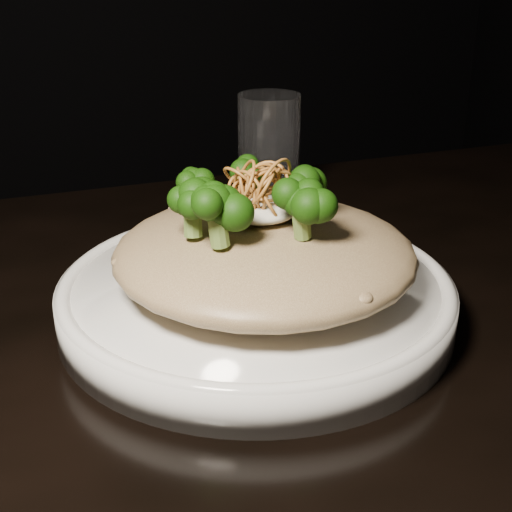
% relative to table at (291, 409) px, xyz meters
% --- Properties ---
extents(table, '(1.10, 0.80, 0.75)m').
position_rel_table_xyz_m(table, '(0.00, 0.00, 0.00)').
color(table, black).
rests_on(table, ground).
extents(plate, '(0.32, 0.32, 0.03)m').
position_rel_table_xyz_m(plate, '(-0.02, 0.02, 0.10)').
color(plate, white).
rests_on(plate, table).
extents(risotto, '(0.24, 0.24, 0.05)m').
position_rel_table_xyz_m(risotto, '(-0.02, 0.02, 0.14)').
color(risotto, brown).
rests_on(risotto, plate).
extents(broccoli, '(0.16, 0.16, 0.06)m').
position_rel_table_xyz_m(broccoli, '(-0.03, 0.02, 0.20)').
color(broccoli, black).
rests_on(broccoli, risotto).
extents(cheese, '(0.06, 0.06, 0.02)m').
position_rel_table_xyz_m(cheese, '(-0.02, 0.03, 0.18)').
color(cheese, white).
rests_on(cheese, risotto).
extents(shallots, '(0.06, 0.06, 0.04)m').
position_rel_table_xyz_m(shallots, '(-0.02, 0.02, 0.21)').
color(shallots, '#93551F').
rests_on(shallots, cheese).
extents(drinking_glass, '(0.09, 0.09, 0.13)m').
position_rel_table_xyz_m(drinking_glass, '(0.09, 0.28, 0.15)').
color(drinking_glass, white).
rests_on(drinking_glass, table).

